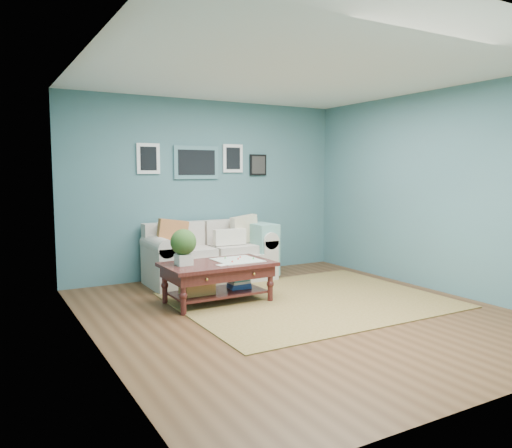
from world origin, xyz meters
TOP-DOWN VIEW (x-y plane):
  - room_shell at (-0.00, 0.06)m, footprint 5.00×5.02m
  - area_rug at (0.43, 0.38)m, footprint 3.20×2.56m
  - loveseat at (-0.12, 2.03)m, footprint 1.89×0.86m
  - coffee_table at (-0.68, 0.88)m, footprint 1.35×0.80m

SIDE VIEW (x-z plane):
  - area_rug at x=0.43m, z-range 0.00..0.01m
  - loveseat at x=-0.12m, z-range -0.09..0.88m
  - coffee_table at x=-0.68m, z-range -0.05..0.88m
  - room_shell at x=0.00m, z-range 0.01..2.71m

